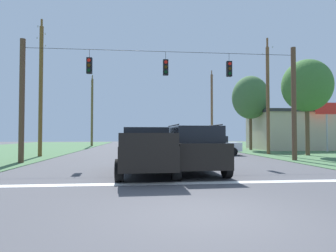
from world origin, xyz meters
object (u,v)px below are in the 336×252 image
(tree_roadside_far_right, at_px, (250,98))
(utility_pole_mid_right, at_px, (268,98))
(suv_black, at_px, (192,148))
(utility_pole_far_right, at_px, (212,109))
(utility_pole_far_left, at_px, (92,111))
(tree_roadside_right, at_px, (307,86))
(utility_pole_mid_left, at_px, (41,87))
(pickup_truck, at_px, (146,151))
(overhead_signal_span, at_px, (164,97))
(roadside_store, at_px, (302,130))
(distant_car_crossing_white, at_px, (212,145))
(distant_car_oncoming, at_px, (189,142))

(tree_roadside_far_right, bearing_deg, utility_pole_mid_right, -99.45)
(suv_black, height_order, utility_pole_mid_right, utility_pole_mid_right)
(suv_black, xyz_separation_m, utility_pole_far_right, (7.95, 27.40, 4.23))
(utility_pole_far_left, xyz_separation_m, tree_roadside_right, (19.83, -19.60, 0.45))
(utility_pole_far_left, bearing_deg, suv_black, -72.05)
(utility_pole_mid_left, bearing_deg, utility_pole_mid_right, 1.86)
(pickup_truck, xyz_separation_m, tree_roadside_right, (12.67, 8.72, 4.48))
(overhead_signal_span, bearing_deg, utility_pole_mid_right, 30.59)
(utility_pole_far_right, height_order, utility_pole_far_left, utility_pole_far_right)
(pickup_truck, height_order, utility_pole_mid_left, utility_pole_mid_left)
(tree_roadside_right, bearing_deg, overhead_signal_span, -161.74)
(overhead_signal_span, distance_m, utility_pole_far_right, 24.26)
(pickup_truck, height_order, utility_pole_far_left, utility_pole_far_left)
(tree_roadside_right, height_order, roadside_store, tree_roadside_right)
(suv_black, bearing_deg, utility_pole_mid_right, 51.01)
(utility_pole_far_right, distance_m, roadside_store, 13.03)
(suv_black, relative_size, distant_car_crossing_white, 1.13)
(roadside_store, bearing_deg, distant_car_oncoming, 160.57)
(suv_black, height_order, distant_car_oncoming, suv_black)
(overhead_signal_span, bearing_deg, utility_pole_far_right, 68.75)
(utility_pole_mid_left, bearing_deg, distant_car_crossing_white, 1.72)
(pickup_truck, distance_m, distant_car_crossing_white, 11.49)
(utility_pole_far_right, bearing_deg, tree_roadside_right, -81.72)
(tree_roadside_far_right, bearing_deg, roadside_store, 6.89)
(utility_pole_mid_right, xyz_separation_m, utility_pole_mid_left, (-17.92, -0.58, 0.51))
(suv_black, bearing_deg, utility_pole_far_left, 107.95)
(utility_pole_far_left, bearing_deg, roadside_store, -24.07)
(distant_car_crossing_white, relative_size, tree_roadside_right, 0.58)
(overhead_signal_span, height_order, utility_pole_far_right, utility_pole_far_right)
(utility_pole_mid_right, relative_size, tree_roadside_far_right, 1.24)
(distant_car_oncoming, height_order, roadside_store, roadside_store)
(overhead_signal_span, relative_size, tree_roadside_far_right, 2.14)
(utility_pole_mid_right, bearing_deg, tree_roadside_right, -32.77)
(tree_roadside_right, xyz_separation_m, roadside_store, (4.77, 8.61, -3.32))
(suv_black, distance_m, distant_car_oncoming, 21.73)
(pickup_truck, xyz_separation_m, tree_roadside_far_right, (11.28, 16.59, 4.58))
(utility_pole_mid_left, height_order, utility_pole_far_left, utility_pole_mid_left)
(distant_car_crossing_white, height_order, distant_car_oncoming, same)
(utility_pole_far_left, bearing_deg, tree_roadside_far_right, -32.46)
(utility_pole_mid_right, bearing_deg, utility_pole_far_left, 133.97)
(distant_car_oncoming, distance_m, utility_pole_mid_left, 18.26)
(overhead_signal_span, height_order, utility_pole_far_left, utility_pole_far_left)
(utility_pole_mid_right, distance_m, tree_roadside_right, 3.00)
(distant_car_oncoming, distance_m, roadside_store, 12.71)
(pickup_truck, xyz_separation_m, utility_pole_far_left, (-7.16, 28.32, 4.03))
(pickup_truck, distance_m, roadside_store, 24.61)
(overhead_signal_span, xyz_separation_m, tree_roadside_far_right, (10.13, 11.67, 1.61))
(distant_car_crossing_white, bearing_deg, utility_pole_far_left, 124.73)
(distant_car_crossing_white, height_order, utility_pole_far_right, utility_pole_far_right)
(overhead_signal_span, xyz_separation_m, suv_black, (0.83, -4.83, -2.88))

